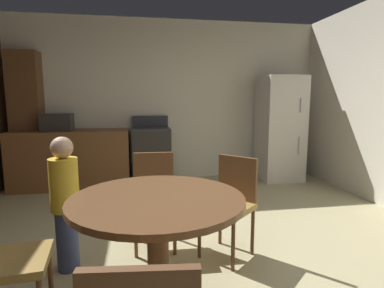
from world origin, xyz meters
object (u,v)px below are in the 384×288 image
at_px(microwave, 57,122).
at_px(chair_north, 154,193).
at_px(chair_northeast, 231,199).
at_px(dining_table, 158,221).
at_px(refrigerator, 280,128).
at_px(oven_range, 151,155).
at_px(person_child, 65,201).

distance_m(microwave, chair_north, 2.62).
height_order(chair_north, chair_northeast, same).
xyz_separation_m(microwave, dining_table, (1.35, -3.08, -0.43)).
height_order(microwave, dining_table, microwave).
relative_size(refrigerator, chair_north, 2.02).
bearing_deg(oven_range, person_child, -107.04).
height_order(dining_table, person_child, person_child).
xyz_separation_m(microwave, chair_northeast, (2.02, -2.46, -0.53)).
bearing_deg(chair_northeast, dining_table, 0.00).
height_order(chair_north, person_child, person_child).
xyz_separation_m(oven_range, microwave, (-1.42, -0.00, 0.56)).
xyz_separation_m(dining_table, chair_northeast, (0.67, 0.62, -0.10)).
bearing_deg(person_child, dining_table, -0.00).
bearing_deg(person_child, refrigerator, 79.51).
bearing_deg(person_child, chair_northeast, 41.47).
bearing_deg(chair_northeast, person_child, -41.06).
bearing_deg(person_child, microwave, 144.43).
xyz_separation_m(chair_north, person_child, (-0.72, -0.33, 0.08)).
bearing_deg(chair_north, chair_northeast, 66.91).
bearing_deg(microwave, person_child, -75.41).
relative_size(oven_range, chair_north, 1.26).
bearing_deg(dining_table, microwave, 113.62).
xyz_separation_m(chair_northeast, person_child, (-1.37, -0.04, 0.08)).
distance_m(dining_table, person_child, 0.91).
bearing_deg(oven_range, refrigerator, -1.41).
bearing_deg(microwave, oven_range, 0.15).
bearing_deg(microwave, chair_north, -57.77).
relative_size(oven_range, person_child, 1.01).
distance_m(oven_range, chair_north, 2.17).
relative_size(dining_table, chair_north, 1.29).
distance_m(refrigerator, chair_north, 3.11).
xyz_separation_m(oven_range, dining_table, (-0.07, -3.09, 0.13)).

